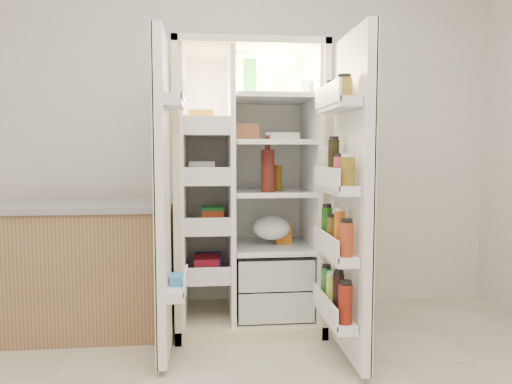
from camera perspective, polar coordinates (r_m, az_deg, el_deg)
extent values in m
cube|color=silver|center=(3.55, -4.02, 8.13)|extent=(4.00, 0.02, 2.70)
cube|color=beige|center=(3.49, -1.44, 0.80)|extent=(0.92, 0.04, 1.80)
cube|color=beige|center=(3.15, -8.97, 0.32)|extent=(0.04, 0.70, 1.80)
cube|color=beige|center=(3.23, 6.84, 0.45)|extent=(0.04, 0.70, 1.80)
cube|color=beige|center=(3.21, -1.00, 16.24)|extent=(0.92, 0.70, 0.04)
cube|color=beige|center=(3.34, -0.95, -14.51)|extent=(0.92, 0.70, 0.08)
cube|color=white|center=(3.45, -1.40, 1.09)|extent=(0.84, 0.02, 1.68)
cube|color=white|center=(3.15, -8.43, 0.69)|extent=(0.02, 0.62, 1.68)
cube|color=white|center=(3.22, 6.32, 0.80)|extent=(0.02, 0.62, 1.68)
cube|color=white|center=(3.15, -2.97, 0.73)|extent=(0.03, 0.62, 1.68)
cube|color=silver|center=(3.29, 1.83, -12.14)|extent=(0.47, 0.52, 0.19)
cube|color=silver|center=(3.24, 1.84, -8.75)|extent=(0.47, 0.52, 0.19)
cube|color=#FFD18C|center=(3.27, 1.73, 14.97)|extent=(0.30, 0.30, 0.02)
cube|color=silver|center=(3.24, -5.70, -9.41)|extent=(0.28, 0.58, 0.02)
cube|color=silver|center=(3.18, -5.75, -4.16)|extent=(0.28, 0.58, 0.02)
cube|color=silver|center=(3.14, -5.79, 1.26)|extent=(0.28, 0.58, 0.02)
cube|color=silver|center=(3.14, -5.84, 6.73)|extent=(0.28, 0.58, 0.02)
cube|color=white|center=(3.23, 1.80, -6.34)|extent=(0.49, 0.58, 0.01)
cube|color=white|center=(3.18, 1.81, 0.05)|extent=(0.49, 0.58, 0.01)
cube|color=white|center=(3.17, 1.83, 5.83)|extent=(0.49, 0.58, 0.02)
cube|color=white|center=(3.18, 1.84, 10.87)|extent=(0.49, 0.58, 0.02)
cube|color=#BC1A35|center=(3.22, -5.71, -8.38)|extent=(0.16, 0.20, 0.10)
cube|color=green|center=(3.17, -5.76, -2.90)|extent=(0.14, 0.18, 0.12)
cube|color=silver|center=(3.14, -5.80, 2.08)|extent=(0.20, 0.22, 0.07)
cube|color=orange|center=(3.14, -5.85, 8.19)|extent=(0.15, 0.16, 0.14)
cube|color=#373CA7|center=(3.22, -5.71, -8.46)|extent=(0.18, 0.20, 0.09)
cube|color=#C84523|center=(3.17, -5.76, -3.08)|extent=(0.14, 0.18, 0.10)
cube|color=white|center=(3.14, -5.80, 2.53)|extent=(0.16, 0.16, 0.12)
sphere|color=orange|center=(3.22, -0.25, -13.65)|extent=(0.07, 0.07, 0.07)
sphere|color=orange|center=(3.26, 1.30, -13.37)|extent=(0.07, 0.07, 0.07)
sphere|color=orange|center=(3.24, 3.19, -13.52)|extent=(0.07, 0.07, 0.07)
sphere|color=orange|center=(3.35, 0.38, -12.87)|extent=(0.07, 0.07, 0.07)
sphere|color=orange|center=(3.35, 2.17, -12.91)|extent=(0.07, 0.07, 0.07)
ellipsoid|color=#4A7828|center=(3.25, 1.79, -8.41)|extent=(0.26, 0.24, 0.11)
cylinder|color=#4F1511|center=(3.04, 1.38, 2.49)|extent=(0.09, 0.09, 0.27)
cylinder|color=#673E0B|center=(3.17, 2.53, 1.69)|extent=(0.06, 0.06, 0.17)
cube|color=green|center=(3.12, -0.73, 13.26)|extent=(0.08, 0.08, 0.23)
cylinder|color=white|center=(3.14, 5.48, 11.99)|extent=(0.11, 0.11, 0.10)
cylinder|color=#A47325|center=(3.28, 2.99, 11.68)|extent=(0.07, 0.07, 0.10)
cube|color=white|center=(3.16, 3.05, 6.47)|extent=(0.22, 0.09, 0.06)
cube|color=#B26847|center=(3.16, -1.42, 7.01)|extent=(0.19, 0.10, 0.11)
ellipsoid|color=white|center=(3.21, 1.84, -4.82)|extent=(0.25, 0.22, 0.16)
cube|color=orange|center=(3.29, 3.15, -4.92)|extent=(0.10, 0.12, 0.12)
cube|color=white|center=(2.61, -10.93, -0.62)|extent=(0.05, 0.40, 1.72)
cube|color=beige|center=(2.61, -11.47, -0.63)|extent=(0.01, 0.40, 1.72)
cube|color=white|center=(2.70, -9.25, -11.25)|extent=(0.09, 0.32, 0.06)
cube|color=white|center=(2.60, -9.54, 10.41)|extent=(0.09, 0.32, 0.06)
cube|color=#338CCC|center=(2.69, -9.25, -10.64)|extent=(0.07, 0.12, 0.10)
cube|color=white|center=(2.62, 11.20, -0.59)|extent=(0.05, 0.58, 1.72)
cube|color=beige|center=(2.63, 11.72, -0.59)|extent=(0.01, 0.58, 1.72)
cube|color=white|center=(2.73, 9.22, -14.09)|extent=(0.11, 0.50, 0.05)
cube|color=white|center=(2.65, 9.32, -7.10)|extent=(0.11, 0.50, 0.05)
cube|color=white|center=(2.60, 9.42, 0.48)|extent=(0.11, 0.50, 0.05)
cube|color=white|center=(2.60, 9.55, 9.97)|extent=(0.11, 0.50, 0.05)
cylinder|color=maroon|center=(2.51, 10.48, -12.82)|extent=(0.07, 0.07, 0.20)
cylinder|color=black|center=(2.63, 9.66, -11.78)|extent=(0.06, 0.06, 0.22)
cylinder|color=#CFD547|center=(2.76, 8.92, -11.43)|extent=(0.06, 0.06, 0.18)
cylinder|color=#2A7E33|center=(2.88, 8.25, -10.63)|extent=(0.06, 0.06, 0.19)
cylinder|color=#A1381A|center=(2.44, 10.59, -5.51)|extent=(0.07, 0.07, 0.17)
cylinder|color=#BE5816|center=(2.56, 9.77, -4.56)|extent=(0.06, 0.06, 0.21)
cylinder|color=brown|center=(2.68, 9.01, -4.65)|extent=(0.07, 0.07, 0.16)
cylinder|color=#1E5413|center=(2.80, 8.33, -3.82)|extent=(0.06, 0.06, 0.20)
cylinder|color=brown|center=(2.40, 10.71, 2.39)|extent=(0.07, 0.07, 0.14)
cylinder|color=#BB3050|center=(2.52, 9.87, 2.52)|extent=(0.07, 0.07, 0.14)
cylinder|color=black|center=(2.65, 9.12, 3.60)|extent=(0.06, 0.06, 0.23)
cylinder|color=beige|center=(2.77, 8.42, 3.14)|extent=(0.06, 0.06, 0.18)
cylinder|color=olive|center=(2.49, 10.33, 11.92)|extent=(0.08, 0.08, 0.10)
cylinder|color=#A0421D|center=(2.70, 9.00, 11.38)|extent=(0.08, 0.08, 0.10)
cube|color=#9B734D|center=(3.29, -19.69, -8.67)|extent=(1.09, 0.57, 0.78)
cube|color=#96969B|center=(3.22, -19.89, -1.55)|extent=(1.13, 0.60, 0.04)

